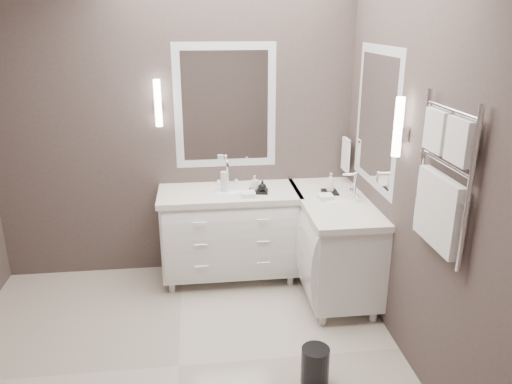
{
  "coord_description": "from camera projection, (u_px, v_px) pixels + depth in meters",
  "views": [
    {
      "loc": [
        0.19,
        -2.92,
        2.29
      ],
      "look_at": [
        0.63,
        0.7,
        1.01
      ],
      "focal_mm": 35.0,
      "sensor_mm": 36.0,
      "label": 1
    }
  ],
  "objects": [
    {
      "name": "floor",
      "position": [
        179.0,
        366.0,
        3.47
      ],
      "size": [
        3.2,
        3.0,
        0.01
      ],
      "primitive_type": "cube",
      "color": "beige",
      "rests_on": "ground"
    },
    {
      "name": "wall_back",
      "position": [
        175.0,
        130.0,
        4.43
      ],
      "size": [
        3.2,
        0.01,
        2.7
      ],
      "primitive_type": "cube",
      "color": "#493D3A",
      "rests_on": "floor"
    },
    {
      "name": "wall_front",
      "position": [
        146.0,
        324.0,
        1.61
      ],
      "size": [
        3.2,
        0.01,
        2.7
      ],
      "primitive_type": "cube",
      "color": "#493D3A",
      "rests_on": "floor"
    },
    {
      "name": "wall_right",
      "position": [
        420.0,
        172.0,
        3.21
      ],
      "size": [
        0.01,
        3.0,
        2.7
      ],
      "primitive_type": "cube",
      "color": "#493D3A",
      "rests_on": "floor"
    },
    {
      "name": "vanity_back",
      "position": [
        230.0,
        229.0,
        4.51
      ],
      "size": [
        1.24,
        0.59,
        0.97
      ],
      "color": "white",
      "rests_on": "floor"
    },
    {
      "name": "vanity_right",
      "position": [
        333.0,
        239.0,
        4.3
      ],
      "size": [
        0.59,
        1.24,
        0.97
      ],
      "color": "white",
      "rests_on": "floor"
    },
    {
      "name": "mirror_back",
      "position": [
        225.0,
        106.0,
        4.4
      ],
      "size": [
        0.9,
        0.02,
        1.1
      ],
      "color": "white",
      "rests_on": "wall_back"
    },
    {
      "name": "mirror_right",
      "position": [
        376.0,
        118.0,
        3.89
      ],
      "size": [
        0.02,
        0.9,
        1.1
      ],
      "color": "white",
      "rests_on": "wall_right"
    },
    {
      "name": "sconce_back",
      "position": [
        158.0,
        104.0,
        4.26
      ],
      "size": [
        0.06,
        0.06,
        0.4
      ],
      "color": "white",
      "rests_on": "wall_back"
    },
    {
      "name": "sconce_right",
      "position": [
        398.0,
        128.0,
        3.32
      ],
      "size": [
        0.06,
        0.06,
        0.4
      ],
      "color": "white",
      "rests_on": "wall_right"
    },
    {
      "name": "towel_bar_corner",
      "position": [
        346.0,
        154.0,
        4.55
      ],
      "size": [
        0.03,
        0.22,
        0.3
      ],
      "color": "white",
      "rests_on": "wall_right"
    },
    {
      "name": "towel_ladder",
      "position": [
        442.0,
        186.0,
        2.81
      ],
      "size": [
        0.06,
        0.58,
        0.9
      ],
      "color": "white",
      "rests_on": "wall_right"
    },
    {
      "name": "waste_bin",
      "position": [
        315.0,
        366.0,
        3.27
      ],
      "size": [
        0.22,
        0.22,
        0.26
      ],
      "primitive_type": "cylinder",
      "rotation": [
        0.0,
        0.0,
        0.23
      ],
      "color": "black",
      "rests_on": "floor"
    },
    {
      "name": "amenity_tray_back",
      "position": [
        258.0,
        191.0,
        4.34
      ],
      "size": [
        0.18,
        0.15,
        0.02
      ],
      "primitive_type": "cube",
      "rotation": [
        0.0,
        0.0,
        -0.18
      ],
      "color": "black",
      "rests_on": "vanity_back"
    },
    {
      "name": "amenity_tray_right",
      "position": [
        330.0,
        193.0,
        4.3
      ],
      "size": [
        0.13,
        0.17,
        0.03
      ],
      "primitive_type": "cube",
      "rotation": [
        0.0,
        0.0,
        -0.04
      ],
      "color": "black",
      "rests_on": "vanity_right"
    },
    {
      "name": "water_bottle",
      "position": [
        224.0,
        182.0,
        4.33
      ],
      "size": [
        0.08,
        0.08,
        0.18
      ],
      "primitive_type": "cylinder",
      "rotation": [
        0.0,
        0.0,
        0.4
      ],
      "color": "silver",
      "rests_on": "vanity_back"
    },
    {
      "name": "soap_bottle_a",
      "position": [
        255.0,
        182.0,
        4.34
      ],
      "size": [
        0.07,
        0.07,
        0.12
      ],
      "primitive_type": "imported",
      "rotation": [
        0.0,
        0.0,
        -0.43
      ],
      "color": "white",
      "rests_on": "amenity_tray_back"
    },
    {
      "name": "soap_bottle_b",
      "position": [
        262.0,
        186.0,
        4.3
      ],
      "size": [
        0.09,
        0.09,
        0.09
      ],
      "primitive_type": "imported",
      "rotation": [
        0.0,
        0.0,
        -0.29
      ],
      "color": "black",
      "rests_on": "amenity_tray_back"
    },
    {
      "name": "soap_bottle_c",
      "position": [
        330.0,
        182.0,
        4.27
      ],
      "size": [
        0.08,
        0.08,
        0.16
      ],
      "primitive_type": "imported",
      "rotation": [
        0.0,
        0.0,
        0.26
      ],
      "color": "white",
      "rests_on": "amenity_tray_right"
    }
  ]
}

